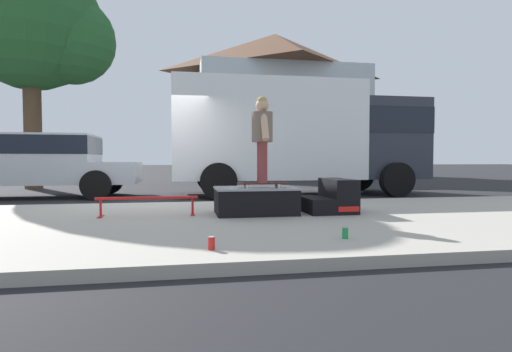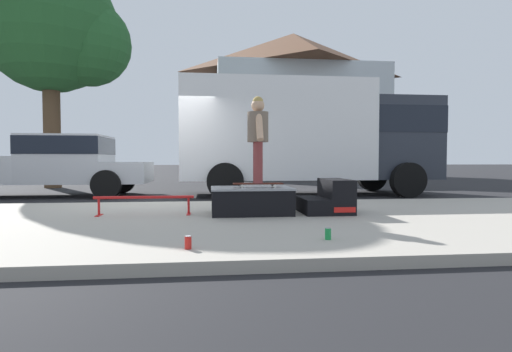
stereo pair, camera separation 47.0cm
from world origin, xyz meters
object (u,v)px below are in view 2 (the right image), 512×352
at_px(skater_kid, 258,132).
at_px(skateboard, 258,184).
at_px(box_truck, 309,133).
at_px(skate_box, 251,200).
at_px(soda_can_b, 188,242).
at_px(street_tree_main, 58,31).
at_px(soda_can, 328,234).
at_px(grind_rail, 144,201).
at_px(kicker_ramp, 329,199).
at_px(pickup_truck_silver, 46,163).

bearing_deg(skater_kid, skateboard, 146.31).
bearing_deg(skater_kid, box_truck, 67.35).
height_order(skate_box, soda_can_b, skate_box).
bearing_deg(street_tree_main, box_truck, -25.27).
bearing_deg(skateboard, soda_can_b, -111.71).
relative_size(soda_can, street_tree_main, 0.02).
distance_m(skate_box, street_tree_main, 11.42).
distance_m(skate_box, soda_can_b, 2.60).
relative_size(skate_box, box_truck, 0.18).
bearing_deg(box_truck, skate_box, -113.83).
xyz_separation_m(skateboard, soda_can, (0.50, -2.11, -0.41)).
bearing_deg(grind_rail, kicker_ramp, -1.02).
bearing_deg(skater_kid, soda_can_b, -111.71).
bearing_deg(skate_box, street_tree_main, 124.31).
bearing_deg(skate_box, soda_can, -74.52).
height_order(skate_box, skater_kid, skater_kid).
bearing_deg(soda_can_b, skateboard, 68.29).
xyz_separation_m(kicker_ramp, skater_kid, (-1.15, -0.04, 1.06)).
relative_size(skateboard, box_truck, 0.11).
distance_m(skateboard, pickup_truck_silver, 7.08).
relative_size(grind_rail, box_truck, 0.22).
relative_size(soda_can, soda_can_b, 1.00).
xyz_separation_m(skater_kid, soda_can_b, (-0.96, -2.41, -1.22)).
bearing_deg(grind_rail, soda_can, -44.47).
xyz_separation_m(skateboard, pickup_truck_silver, (-5.03, 4.98, 0.30)).
distance_m(soda_can, pickup_truck_silver, 9.02).
bearing_deg(street_tree_main, skater_kid, -55.38).
bearing_deg(skater_kid, street_tree_main, 124.62).
relative_size(grind_rail, skater_kid, 1.12).
xyz_separation_m(grind_rail, skateboard, (1.75, -0.09, 0.25)).
xyz_separation_m(grind_rail, box_truck, (3.75, 4.69, 1.36)).
xyz_separation_m(skater_kid, box_truck, (2.00, 4.79, 0.30)).
relative_size(skater_kid, soda_can, 10.69).
distance_m(kicker_ramp, soda_can_b, 3.24).
distance_m(soda_can_b, street_tree_main, 13.05).
xyz_separation_m(skater_kid, soda_can, (0.50, -2.11, -1.22)).
bearing_deg(soda_can_b, soda_can, 11.47).
distance_m(box_truck, street_tree_main, 9.45).
bearing_deg(box_truck, skater_kid, -112.65).
height_order(skate_box, kicker_ramp, kicker_ramp).
bearing_deg(street_tree_main, soda_can_b, -65.77).
xyz_separation_m(kicker_ramp, soda_can, (-0.65, -2.16, -0.16)).
height_order(kicker_ramp, box_truck, box_truck).
distance_m(skateboard, street_tree_main, 11.39).
xyz_separation_m(grind_rail, pickup_truck_silver, (-3.27, 4.88, 0.55)).
bearing_deg(soda_can_b, grind_rail, 107.54).
relative_size(skateboard, soda_can_b, 6.23).
height_order(grind_rail, soda_can, grind_rail).
bearing_deg(grind_rail, pickup_truck_silver, 123.85).
distance_m(soda_can, box_truck, 7.22).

